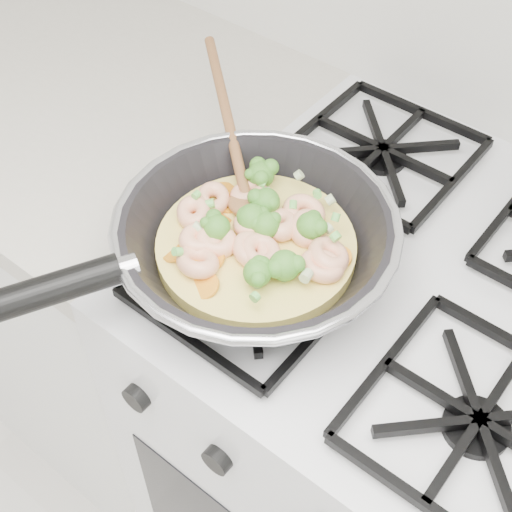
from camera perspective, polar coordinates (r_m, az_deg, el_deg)
The scene contains 3 objects.
stove at distance 1.26m, azimuth 9.50°, elevation -14.39°, with size 0.60×0.60×0.92m.
counter_left at distance 1.60m, azimuth -15.39°, elevation 1.93°, with size 1.00×0.60×0.90m.
skillet at distance 0.83m, azimuth -0.27°, elevation 1.44°, with size 0.43×0.53×0.10m.
Camera 1 is at (0.19, 1.13, 1.57)m, focal length 50.08 mm.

